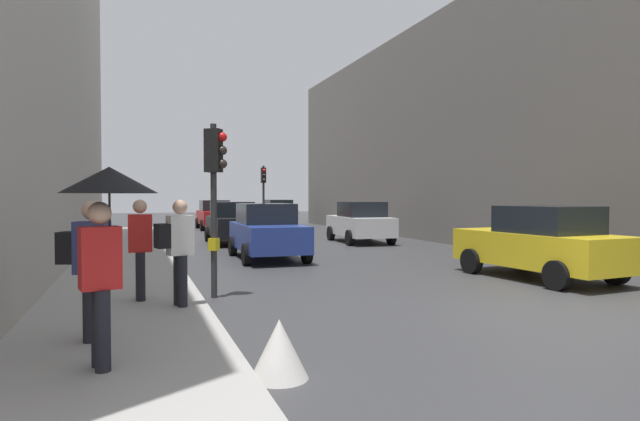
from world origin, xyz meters
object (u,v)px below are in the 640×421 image
at_px(pedestrian_with_umbrella, 106,210).
at_px(pedestrian_in_red_jacket, 140,245).
at_px(traffic_light_far_median, 264,187).
at_px(pedestrian_with_black_backpack, 178,246).
at_px(car_green_estate, 278,212).
at_px(car_dark_suv, 233,223).
at_px(warning_sign_triangle, 279,349).
at_px(car_white_compact, 360,222).
at_px(traffic_light_near_right, 215,178).
at_px(car_blue_van, 267,231).
at_px(car_red_sedan, 215,215).
at_px(car_yellow_taxi, 541,243).
at_px(pedestrian_with_grey_backpack, 88,261).

distance_m(pedestrian_with_umbrella, pedestrian_in_red_jacket, 3.85).
relative_size(traffic_light_far_median, pedestrian_with_black_backpack, 2.08).
height_order(car_green_estate, pedestrian_with_black_backpack, pedestrian_with_black_backpack).
xyz_separation_m(car_dark_suv, warning_sign_triangle, (-2.46, -16.69, -0.55)).
xyz_separation_m(car_white_compact, car_green_estate, (0.27, 14.81, 0.00)).
height_order(car_dark_suv, pedestrian_with_black_backpack, pedestrian_with_black_backpack).
height_order(pedestrian_in_red_jacket, warning_sign_triangle, pedestrian_in_red_jacket).
bearing_deg(car_dark_suv, traffic_light_near_right, -101.68).
bearing_deg(traffic_light_near_right, car_blue_van, 67.15).
height_order(car_dark_suv, car_blue_van, same).
xyz_separation_m(car_white_compact, car_blue_van, (-5.22, -4.50, 0.00)).
height_order(traffic_light_far_median, pedestrian_with_black_backpack, traffic_light_far_median).
relative_size(car_white_compact, pedestrian_with_black_backpack, 2.44).
height_order(car_blue_van, warning_sign_triangle, car_blue_van).
xyz_separation_m(car_red_sedan, pedestrian_with_umbrella, (-4.90, -26.14, 0.96)).
distance_m(car_red_sedan, warning_sign_triangle, 26.82).
bearing_deg(car_red_sedan, warning_sign_triangle, -96.73).
bearing_deg(pedestrian_with_umbrella, warning_sign_triangle, -15.52).
bearing_deg(warning_sign_triangle, traffic_light_far_median, 77.00).
xyz_separation_m(car_white_compact, car_dark_suv, (-5.26, 1.44, 0.00)).
relative_size(car_green_estate, car_yellow_taxi, 0.97).
distance_m(car_red_sedan, pedestrian_with_umbrella, 26.61).
bearing_deg(traffic_light_far_median, pedestrian_with_grey_backpack, -109.07).
bearing_deg(pedestrian_in_red_jacket, car_blue_van, 59.14).
bearing_deg(car_green_estate, pedestrian_with_grey_backpack, -109.46).
bearing_deg(pedestrian_with_umbrella, traffic_light_far_median, 72.55).
xyz_separation_m(traffic_light_far_median, pedestrian_with_umbrella, (-7.03, -22.36, -0.70)).
height_order(pedestrian_with_umbrella, pedestrian_with_black_backpack, pedestrian_with_umbrella).
relative_size(car_red_sedan, pedestrian_in_red_jacket, 2.38).
xyz_separation_m(car_dark_suv, car_yellow_taxi, (5.26, -12.11, 0.00)).
bearing_deg(car_red_sedan, car_yellow_taxi, -78.27).
xyz_separation_m(car_yellow_taxi, pedestrian_with_grey_backpack, (-9.75, -2.85, 0.29)).
relative_size(car_red_sedan, car_yellow_taxi, 0.97).
bearing_deg(car_dark_suv, pedestrian_in_red_jacket, -107.17).
relative_size(traffic_light_far_median, pedestrian_in_red_jacket, 2.08).
xyz_separation_m(traffic_light_far_median, pedestrian_with_grey_backpack, (-7.30, -21.12, -1.38)).
relative_size(traffic_light_far_median, car_yellow_taxi, 0.85).
bearing_deg(car_red_sedan, traffic_light_far_median, -60.62).
bearing_deg(car_blue_van, car_white_compact, 40.77).
distance_m(traffic_light_near_right, car_dark_suv, 12.18).
bearing_deg(pedestrian_with_grey_backpack, car_white_compact, 54.22).
height_order(traffic_light_near_right, pedestrian_with_grey_backpack, traffic_light_near_right).
relative_size(traffic_light_near_right, car_red_sedan, 0.81).
bearing_deg(warning_sign_triangle, pedestrian_with_grey_backpack, 139.61).
height_order(traffic_light_far_median, car_blue_van, traffic_light_far_median).
bearing_deg(car_white_compact, warning_sign_triangle, -116.85).
height_order(car_blue_van, pedestrian_with_black_backpack, pedestrian_with_black_backpack).
xyz_separation_m(pedestrian_with_black_backpack, pedestrian_with_grey_backpack, (-1.23, -1.77, 0.00)).
bearing_deg(traffic_light_near_right, pedestrian_with_umbrella, -112.04).
bearing_deg(car_yellow_taxi, car_green_estate, 89.41).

